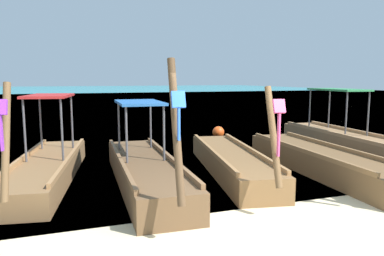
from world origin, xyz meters
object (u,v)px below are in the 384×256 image
(longtail_boat_violet_ribbon, at_px, (47,167))
(mooring_buoy_near, at_px, (218,132))
(longtail_boat_yellow_ribbon, at_px, (321,161))
(longtail_boat_red_ribbon, at_px, (352,143))
(longtail_boat_pink_ribbon, at_px, (231,162))
(longtail_boat_blue_ribbon, at_px, (145,170))

(longtail_boat_violet_ribbon, distance_m, mooring_buoy_near, 7.77)
(longtail_boat_yellow_ribbon, bearing_deg, longtail_boat_violet_ribbon, 167.22)
(longtail_boat_red_ribbon, distance_m, mooring_buoy_near, 5.21)
(longtail_boat_violet_ribbon, bearing_deg, longtail_boat_yellow_ribbon, -12.78)
(longtail_boat_pink_ribbon, bearing_deg, mooring_buoy_near, 69.85)
(longtail_boat_blue_ribbon, bearing_deg, longtail_boat_pink_ribbon, 8.77)
(longtail_boat_violet_ribbon, height_order, longtail_boat_yellow_ribbon, longtail_boat_yellow_ribbon)
(longtail_boat_yellow_ribbon, relative_size, mooring_buoy_near, 13.42)
(longtail_boat_blue_ribbon, bearing_deg, mooring_buoy_near, 52.77)
(longtail_boat_pink_ribbon, height_order, longtail_boat_red_ribbon, longtail_boat_red_ribbon)
(longtail_boat_violet_ribbon, relative_size, longtail_boat_yellow_ribbon, 0.90)
(longtail_boat_yellow_ribbon, xyz_separation_m, longtail_boat_red_ribbon, (2.40, 1.50, 0.07))
(longtail_boat_blue_ribbon, relative_size, longtail_boat_pink_ribbon, 1.01)
(longtail_boat_violet_ribbon, bearing_deg, longtail_boat_red_ribbon, -0.10)
(longtail_boat_violet_ribbon, xyz_separation_m, longtail_boat_yellow_ribbon, (6.68, -1.51, -0.02))
(longtail_boat_red_ribbon, bearing_deg, longtail_boat_blue_ribbon, -170.71)
(longtail_boat_violet_ribbon, distance_m, longtail_boat_blue_ribbon, 2.42)
(longtail_boat_blue_ribbon, xyz_separation_m, mooring_buoy_near, (4.25, 5.59, -0.11))
(longtail_boat_blue_ribbon, xyz_separation_m, longtail_boat_red_ribbon, (6.95, 1.14, 0.02))
(longtail_boat_yellow_ribbon, height_order, mooring_buoy_near, longtail_boat_yellow_ribbon)
(longtail_boat_blue_ribbon, relative_size, mooring_buoy_near, 12.35)
(longtail_boat_pink_ribbon, height_order, mooring_buoy_near, longtail_boat_pink_ribbon)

